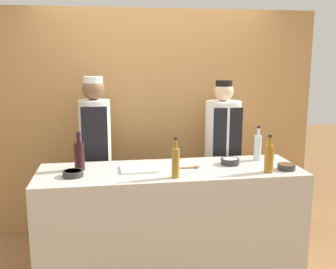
% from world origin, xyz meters
% --- Properties ---
extents(ground_plane, '(14.00, 14.00, 0.00)m').
position_xyz_m(ground_plane, '(0.00, 0.00, 0.00)').
color(ground_plane, olive).
extents(cabinet_wall, '(3.54, 0.18, 2.40)m').
position_xyz_m(cabinet_wall, '(0.00, 1.05, 1.20)').
color(cabinet_wall, '#B7844C').
rests_on(cabinet_wall, ground_plane).
extents(counter, '(2.29, 0.72, 0.94)m').
position_xyz_m(counter, '(0.00, 0.00, 0.47)').
color(counter, beige).
rests_on(counter, ground_plane).
extents(sauce_bowl_brown, '(0.15, 0.15, 0.05)m').
position_xyz_m(sauce_bowl_brown, '(0.99, -0.17, 0.97)').
color(sauce_bowl_brown, '#2D2D2D').
rests_on(sauce_bowl_brown, counter).
extents(sauce_bowl_white, '(0.17, 0.17, 0.06)m').
position_xyz_m(sauce_bowl_white, '(0.56, 0.07, 0.97)').
color(sauce_bowl_white, '#2D2D2D').
rests_on(sauce_bowl_white, counter).
extents(sauce_bowl_green, '(0.17, 0.17, 0.05)m').
position_xyz_m(sauce_bowl_green, '(-0.82, -0.09, 0.97)').
color(sauce_bowl_green, '#2D2D2D').
rests_on(sauce_bowl_green, counter).
extents(cutting_board, '(0.32, 0.26, 0.02)m').
position_xyz_m(cutting_board, '(-0.27, 0.02, 0.95)').
color(cutting_board, white).
rests_on(cutting_board, counter).
extents(bottle_amber, '(0.08, 0.08, 0.32)m').
position_xyz_m(bottle_amber, '(0.80, -0.22, 1.07)').
color(bottle_amber, '#9E661E').
rests_on(bottle_amber, counter).
extents(bottle_vinegar, '(0.06, 0.06, 0.33)m').
position_xyz_m(bottle_vinegar, '(0.00, -0.24, 1.07)').
color(bottle_vinegar, olive).
rests_on(bottle_vinegar, counter).
extents(bottle_wine, '(0.09, 0.09, 0.33)m').
position_xyz_m(bottle_wine, '(-0.78, 0.10, 1.07)').
color(bottle_wine, black).
rests_on(bottle_wine, counter).
extents(bottle_clear, '(0.07, 0.07, 0.33)m').
position_xyz_m(bottle_clear, '(0.86, 0.18, 1.07)').
color(bottle_clear, silver).
rests_on(bottle_clear, counter).
extents(wooden_spoon, '(0.25, 0.04, 0.03)m').
position_xyz_m(wooden_spoon, '(0.18, 0.00, 0.95)').
color(wooden_spoon, '#B2844C').
rests_on(wooden_spoon, counter).
extents(chef_left, '(0.31, 0.31, 1.71)m').
position_xyz_m(chef_left, '(-0.66, 0.63, 0.95)').
color(chef_left, '#28282D').
rests_on(chef_left, ground_plane).
extents(chef_right, '(0.37, 0.37, 1.66)m').
position_xyz_m(chef_right, '(0.66, 0.63, 0.90)').
color(chef_right, '#28282D').
rests_on(chef_right, ground_plane).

